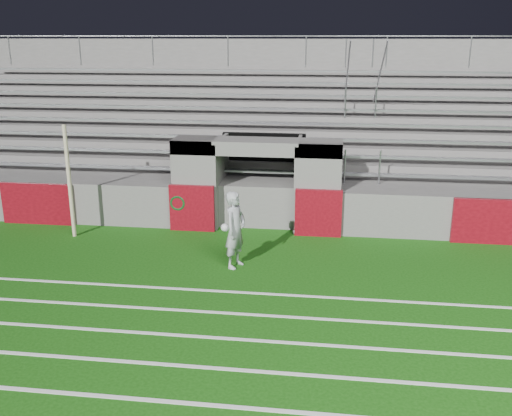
# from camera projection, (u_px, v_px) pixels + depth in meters

# --- Properties ---
(ground) EXTENTS (90.00, 90.00, 0.00)m
(ground) POSITION_uv_depth(u_px,v_px,m) (238.00, 274.00, 13.48)
(ground) COLOR #13490C
(ground) RESTS_ON ground
(field_post) EXTENTS (0.11, 0.11, 3.14)m
(field_post) POSITION_uv_depth(u_px,v_px,m) (69.00, 182.00, 15.59)
(field_post) COLOR beige
(field_post) RESTS_ON ground
(field_markings) EXTENTS (28.00, 8.09, 0.01)m
(field_markings) POSITION_uv_depth(u_px,v_px,m) (185.00, 403.00, 8.74)
(field_markings) COLOR white
(field_markings) RESTS_ON ground
(stadium_structure) EXTENTS (26.00, 8.48, 5.42)m
(stadium_structure) POSITION_uv_depth(u_px,v_px,m) (273.00, 148.00, 20.61)
(stadium_structure) COLOR #5D5A58
(stadium_structure) RESTS_ON ground
(goalkeeper_with_ball) EXTENTS (0.67, 0.80, 1.89)m
(goalkeeper_with_ball) POSITION_uv_depth(u_px,v_px,m) (235.00, 230.00, 13.66)
(goalkeeper_with_ball) COLOR #A4A8AD
(goalkeeper_with_ball) RESTS_ON ground
(hose_coil) EXTENTS (0.48, 0.14, 0.58)m
(hose_coil) POSITION_uv_depth(u_px,v_px,m) (178.00, 205.00, 16.31)
(hose_coil) COLOR #0D4510
(hose_coil) RESTS_ON ground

